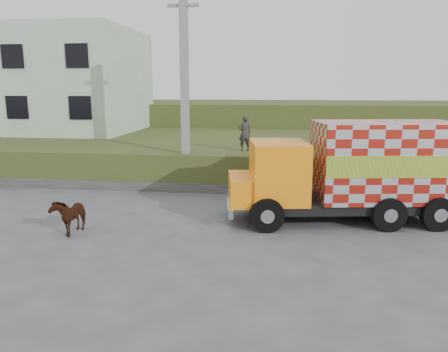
# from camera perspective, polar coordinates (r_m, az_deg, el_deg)

# --- Properties ---
(ground) EXTENTS (120.00, 120.00, 0.00)m
(ground) POSITION_cam_1_polar(r_m,az_deg,el_deg) (13.58, -4.95, -6.28)
(ground) COLOR #474749
(ground) RESTS_ON ground
(embankment) EXTENTS (40.00, 12.00, 1.50)m
(embankment) POSITION_cam_1_polar(r_m,az_deg,el_deg) (23.04, 0.36, 3.07)
(embankment) COLOR #2F4E1A
(embankment) RESTS_ON ground
(embankment_far) EXTENTS (40.00, 12.00, 3.00)m
(embankment_far) POSITION_cam_1_polar(r_m,az_deg,el_deg) (34.83, 2.84, 7.17)
(embankment_far) COLOR #2F4E1A
(embankment_far) RESTS_ON ground
(retaining_strip) EXTENTS (16.00, 0.50, 0.40)m
(retaining_strip) POSITION_cam_1_polar(r_m,az_deg,el_deg) (17.94, -8.33, -1.29)
(retaining_strip) COLOR #595651
(retaining_strip) RESTS_ON ground
(building) EXTENTS (10.00, 8.00, 6.00)m
(building) POSITION_cam_1_polar(r_m,az_deg,el_deg) (29.11, -21.31, 11.47)
(building) COLOR beige
(building) RESTS_ON embankment
(utility_pole) EXTENTS (1.20, 0.30, 8.00)m
(utility_pole) POSITION_cam_1_polar(r_m,az_deg,el_deg) (17.64, -5.16, 11.27)
(utility_pole) COLOR gray
(utility_pole) RESTS_ON ground
(cargo_truck) EXTENTS (7.23, 3.33, 3.11)m
(cargo_truck) POSITION_cam_1_polar(r_m,az_deg,el_deg) (14.11, 16.61, 0.66)
(cargo_truck) COLOR black
(cargo_truck) RESTS_ON ground
(cow) EXTENTS (0.64, 1.30, 1.08)m
(cow) POSITION_cam_1_polar(r_m,az_deg,el_deg) (13.38, -19.52, -4.79)
(cow) COLOR #36140D
(cow) RESTS_ON ground
(pedestrian) EXTENTS (0.64, 0.52, 1.50)m
(pedestrian) POSITION_cam_1_polar(r_m,az_deg,el_deg) (18.37, 2.73, 5.61)
(pedestrian) COLOR #32302C
(pedestrian) RESTS_ON embankment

